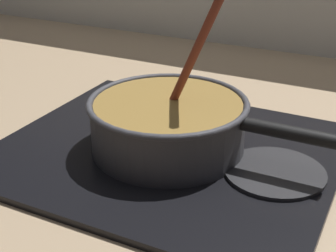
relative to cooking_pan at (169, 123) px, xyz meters
name	(u,v)px	position (x,y,z in m)	size (l,w,h in m)	color
ground	(124,185)	(-0.03, -0.09, -0.08)	(2.40, 1.60, 0.04)	#9E8466
hob_plate	(168,151)	(0.00, 0.00, -0.05)	(0.56, 0.48, 0.01)	black
burner_ring	(168,146)	(0.00, 0.00, -0.04)	(0.16, 0.16, 0.01)	#592D0C
spare_burner	(275,172)	(0.18, 0.00, -0.05)	(0.16, 0.16, 0.01)	#262628
cooking_pan	(169,123)	(0.00, 0.00, 0.00)	(0.41, 0.27, 0.33)	#38383D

